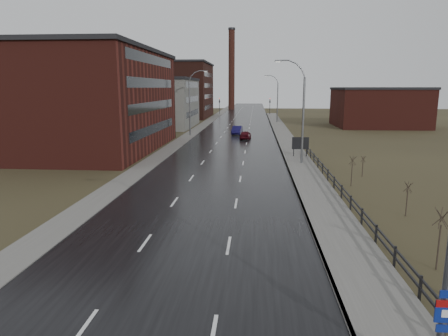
% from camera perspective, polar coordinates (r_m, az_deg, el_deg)
% --- Properties ---
extents(road, '(14.00, 300.00, 0.06)m').
position_cam_1_polar(road, '(68.82, 1.48, 4.41)').
color(road, black).
rests_on(road, ground).
extents(sidewalk_right, '(3.20, 180.00, 0.18)m').
position_cam_1_polar(sidewalk_right, '(44.28, 10.88, 0.38)').
color(sidewalk_right, '#595651').
rests_on(sidewalk_right, ground).
extents(curb_right, '(0.16, 180.00, 0.18)m').
position_cam_1_polar(curb_right, '(44.13, 8.92, 0.41)').
color(curb_right, slate).
rests_on(curb_right, ground).
extents(sidewalk_left, '(2.40, 260.00, 0.12)m').
position_cam_1_polar(sidewalk_left, '(69.73, -5.29, 4.48)').
color(sidewalk_left, '#595651').
rests_on(sidewalk_left, ground).
extents(warehouse_near, '(22.44, 28.56, 13.50)m').
position_cam_1_polar(warehouse_near, '(58.66, -20.57, 9.09)').
color(warehouse_near, '#471914').
rests_on(warehouse_near, ground).
extents(warehouse_mid, '(16.32, 20.40, 10.50)m').
position_cam_1_polar(warehouse_mid, '(88.94, -9.67, 9.22)').
color(warehouse_mid, slate).
rests_on(warehouse_mid, ground).
extents(warehouse_far, '(26.52, 24.48, 15.50)m').
position_cam_1_polar(warehouse_far, '(119.23, -8.52, 10.97)').
color(warehouse_far, '#331611').
rests_on(warehouse_far, ground).
extents(building_right, '(18.36, 16.32, 8.50)m').
position_cam_1_polar(building_right, '(94.15, 21.21, 8.12)').
color(building_right, '#471914').
rests_on(building_right, ground).
extents(smokestack, '(2.70, 2.70, 30.70)m').
position_cam_1_polar(smokestack, '(158.66, 1.09, 13.96)').
color(smokestack, '#331611').
rests_on(smokestack, ground).
extents(streetlight_main, '(3.91, 0.29, 12.11)m').
position_cam_1_polar(streetlight_main, '(11.52, 29.16, -1.78)').
color(streetlight_main, slate).
rests_on(streetlight_main, ground).
extents(streetlight_right_mid, '(3.36, 0.28, 11.35)m').
position_cam_1_polar(streetlight_right_mid, '(44.55, 10.89, 7.90)').
color(streetlight_right_mid, slate).
rests_on(streetlight_right_mid, ground).
extents(streetlight_left, '(3.36, 0.28, 11.35)m').
position_cam_1_polar(streetlight_left, '(71.17, -4.70, 9.30)').
color(streetlight_left, slate).
rests_on(streetlight_left, ground).
extents(streetlight_right_far, '(3.36, 0.28, 11.35)m').
position_cam_1_polar(streetlight_right_far, '(98.36, 7.48, 9.81)').
color(streetlight_right_far, slate).
rests_on(streetlight_right_far, ground).
extents(guardrail, '(0.10, 53.05, 1.10)m').
position_cam_1_polar(guardrail, '(28.40, 17.96, -4.88)').
color(guardrail, black).
rests_on(guardrail, ground).
extents(shrub_c, '(0.70, 0.74, 2.99)m').
position_cam_1_polar(shrub_c, '(21.22, 28.42, -8.75)').
color(shrub_c, '#382D23').
rests_on(shrub_c, ground).
extents(shrub_d, '(0.56, 0.59, 2.34)m').
position_cam_1_polar(shrub_d, '(29.02, 24.70, -3.94)').
color(shrub_d, '#382D23').
rests_on(shrub_d, ground).
extents(shrub_e, '(0.62, 0.66, 2.64)m').
position_cam_1_polar(shrub_e, '(36.20, 17.81, -0.30)').
color(shrub_e, '#382D23').
rests_on(shrub_e, ground).
extents(shrub_f, '(0.48, 0.51, 2.02)m').
position_cam_1_polar(shrub_f, '(40.35, 19.21, 0.30)').
color(shrub_f, '#382D23').
rests_on(shrub_f, ground).
extents(billboard, '(2.02, 0.17, 2.53)m').
position_cam_1_polar(billboard, '(49.39, 10.86, 3.41)').
color(billboard, black).
rests_on(billboard, ground).
extents(traffic_light_left, '(0.58, 2.73, 5.30)m').
position_cam_1_polar(traffic_light_left, '(128.79, -0.65, 9.71)').
color(traffic_light_left, black).
rests_on(traffic_light_left, ground).
extents(traffic_light_right, '(0.58, 2.73, 5.30)m').
position_cam_1_polar(traffic_light_right, '(128.34, 6.58, 9.63)').
color(traffic_light_right, black).
rests_on(traffic_light_right, ground).
extents(car_near, '(1.98, 4.76, 1.53)m').
position_cam_1_polar(car_near, '(72.91, 1.89, 5.38)').
color(car_near, '#100C3C').
rests_on(car_near, ground).
extents(car_far, '(1.96, 4.24, 1.41)m').
position_cam_1_polar(car_far, '(66.26, 3.08, 4.71)').
color(car_far, '#440B13').
rests_on(car_far, ground).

